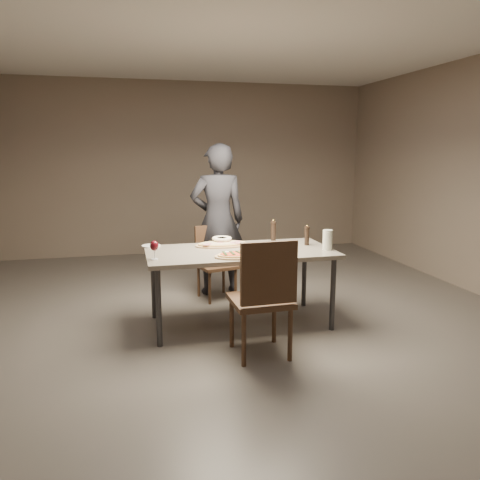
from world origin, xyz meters
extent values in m
plane|color=#5A544E|center=(0.00, 0.00, 0.00)|extent=(7.00, 7.00, 0.00)
plane|color=silver|center=(0.00, 0.00, 2.80)|extent=(7.00, 7.00, 0.00)
plane|color=gray|center=(0.00, 3.50, 1.40)|extent=(6.00, 0.00, 6.00)
cube|color=slate|center=(0.00, 0.00, 0.73)|extent=(1.80, 0.90, 0.04)
cylinder|color=#333335|center=(-0.82, -0.37, 0.35)|extent=(0.05, 0.05, 0.71)
cylinder|color=#333335|center=(0.82, -0.37, 0.35)|extent=(0.05, 0.05, 0.71)
cylinder|color=#333335|center=(-0.82, 0.37, 0.35)|extent=(0.05, 0.05, 0.71)
cylinder|color=#333335|center=(0.82, 0.37, 0.35)|extent=(0.05, 0.05, 0.71)
ellipsoid|color=white|center=(0.06, -0.33, 0.79)|extent=(0.05, 0.05, 0.01)
ellipsoid|color=white|center=(-0.01, -0.31, 0.79)|extent=(0.05, 0.05, 0.01)
ellipsoid|color=white|center=(-0.18, -0.21, 0.79)|extent=(0.05, 0.05, 0.01)
ellipsoid|color=white|center=(0.13, -0.32, 0.79)|extent=(0.05, 0.05, 0.01)
cube|color=#1F3516|center=(-0.21, -0.26, 0.79)|extent=(0.02, 0.15, 0.01)
cube|color=#1F3516|center=(-0.14, -0.27, 0.79)|extent=(0.03, 0.15, 0.01)
cube|color=#1F3516|center=(-0.07, -0.27, 0.79)|extent=(0.05, 0.15, 0.01)
cube|color=#1F3516|center=(0.00, -0.27, 0.79)|extent=(0.03, 0.15, 0.01)
cube|color=#1F3516|center=(0.07, -0.30, 0.79)|extent=(0.03, 0.15, 0.01)
cube|color=#1F3516|center=(0.14, -0.29, 0.79)|extent=(0.02, 0.15, 0.01)
cylinder|color=#D08084|center=(-0.30, 0.17, 0.79)|extent=(0.06, 0.06, 0.00)
cylinder|color=#D08084|center=(0.04, 0.26, 0.79)|extent=(0.06, 0.06, 0.00)
cylinder|color=#D08084|center=(-0.02, 0.21, 0.79)|extent=(0.06, 0.06, 0.00)
cylinder|color=#D08084|center=(-0.14, 0.26, 0.79)|extent=(0.06, 0.06, 0.00)
cylinder|color=#D08084|center=(0.02, 0.18, 0.79)|extent=(0.06, 0.06, 0.00)
cylinder|color=#D08084|center=(-0.27, 0.21, 0.79)|extent=(0.06, 0.06, 0.00)
cylinder|color=#D08084|center=(-0.08, 0.29, 0.79)|extent=(0.06, 0.06, 0.00)
cylinder|color=#F6E9C8|center=(-0.11, 0.34, 0.78)|extent=(0.17, 0.17, 0.07)
torus|color=#F6E9C8|center=(-0.11, 0.34, 0.81)|extent=(0.20, 0.20, 0.03)
cube|color=#A37742|center=(-0.09, 0.34, 0.80)|extent=(0.06, 0.06, 0.04)
cube|color=#A37742|center=(-0.10, 0.36, 0.80)|extent=(0.04, 0.05, 0.04)
cube|color=#A37742|center=(-0.13, 0.36, 0.80)|extent=(0.06, 0.06, 0.04)
cube|color=#A37742|center=(-0.13, 0.33, 0.80)|extent=(0.06, 0.07, 0.04)
cube|color=#A37742|center=(-0.10, 0.32, 0.80)|extent=(0.07, 0.07, 0.04)
cylinder|color=white|center=(0.32, 0.07, 0.76)|extent=(0.12, 0.12, 0.01)
cylinder|color=gold|center=(0.32, 0.07, 0.76)|extent=(0.08, 0.08, 0.00)
cylinder|color=black|center=(0.72, 0.08, 0.83)|extent=(0.05, 0.05, 0.17)
cylinder|color=black|center=(0.72, 0.08, 0.93)|extent=(0.05, 0.05, 0.02)
sphere|color=gold|center=(0.72, 0.08, 0.95)|extent=(0.02, 0.02, 0.02)
cylinder|color=black|center=(0.46, 0.38, 0.84)|extent=(0.05, 0.05, 0.18)
cylinder|color=black|center=(0.46, 0.38, 0.95)|extent=(0.06, 0.06, 0.02)
sphere|color=gold|center=(0.46, 0.38, 0.97)|extent=(0.02, 0.02, 0.02)
cylinder|color=silver|center=(0.83, -0.19, 0.85)|extent=(0.09, 0.09, 0.20)
cylinder|color=silver|center=(-0.83, -0.20, 0.75)|extent=(0.06, 0.06, 0.01)
cylinder|color=silver|center=(-0.83, -0.20, 0.80)|extent=(0.01, 0.01, 0.08)
ellipsoid|color=#4A0A12|center=(-0.83, -0.20, 0.87)|extent=(0.08, 0.08, 0.09)
cylinder|color=white|center=(-0.83, 0.38, 0.76)|extent=(0.19, 0.19, 0.01)
cube|color=#412A1B|center=(0.00, -0.72, 0.47)|extent=(0.49, 0.49, 0.04)
cylinder|color=#412A1B|center=(-0.19, -0.92, 0.22)|extent=(0.04, 0.04, 0.45)
cylinder|color=#412A1B|center=(0.20, -0.91, 0.22)|extent=(0.04, 0.04, 0.45)
cylinder|color=#412A1B|center=(-0.20, -0.53, 0.22)|extent=(0.04, 0.04, 0.45)
cylinder|color=#412A1B|center=(0.19, -0.52, 0.22)|extent=(0.04, 0.04, 0.45)
cube|color=#412A1B|center=(0.00, -0.94, 0.76)|extent=(0.46, 0.06, 0.50)
cube|color=#412A1B|center=(-0.07, 0.85, 0.39)|extent=(0.48, 0.48, 0.04)
cylinder|color=#412A1B|center=(0.05, 1.05, 0.19)|extent=(0.03, 0.03, 0.37)
cylinder|color=#412A1B|center=(-0.27, 0.97, 0.19)|extent=(0.03, 0.03, 0.37)
cylinder|color=#412A1B|center=(0.13, 0.73, 0.19)|extent=(0.03, 0.03, 0.37)
cylinder|color=#412A1B|center=(-0.19, 0.66, 0.19)|extent=(0.03, 0.03, 0.37)
cube|color=#412A1B|center=(-0.11, 1.03, 0.63)|extent=(0.38, 0.12, 0.42)
imported|color=black|center=(-0.01, 1.07, 0.89)|extent=(0.66, 0.44, 1.78)
camera|label=1|loc=(-1.05, -4.31, 1.71)|focal=35.00mm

